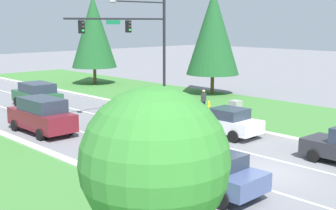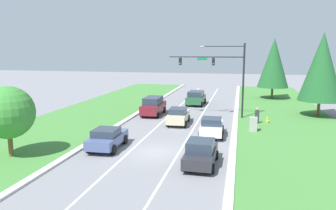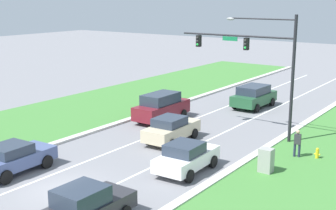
{
  "view_description": "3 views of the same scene",
  "coord_description": "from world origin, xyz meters",
  "px_view_note": "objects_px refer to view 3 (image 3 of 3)",
  "views": [
    {
      "loc": [
        -16.52,
        -11.21,
        6.48
      ],
      "look_at": [
        0.34,
        6.87,
        2.04
      ],
      "focal_mm": 50.0,
      "sensor_mm": 36.0,
      "label": 1
    },
    {
      "loc": [
        6.02,
        -22.26,
        7.48
      ],
      "look_at": [
        -0.38,
        6.49,
        2.44
      ],
      "focal_mm": 35.0,
      "sensor_mm": 36.0,
      "label": 2
    },
    {
      "loc": [
        16.56,
        -14.24,
        9.15
      ],
      "look_at": [
        -0.83,
        10.3,
        2.16
      ],
      "focal_mm": 50.0,
      "sensor_mm": 36.0,
      "label": 3
    }
  ],
  "objects_px": {
    "forest_suv": "(254,96)",
    "pedestrian": "(297,143)",
    "champagne_sedan": "(171,129)",
    "utility_cabinet": "(266,161)",
    "charcoal_sedan": "(85,207)",
    "slate_blue_sedan": "(13,158)",
    "white_sedan": "(186,157)",
    "burgundy_suv": "(161,107)",
    "fire_hydrant": "(317,154)",
    "traffic_signal_mast": "(259,56)"
  },
  "relations": [
    {
      "from": "forest_suv",
      "to": "pedestrian",
      "type": "xyz_separation_m",
      "value": [
        7.57,
        -10.28,
        -0.04
      ]
    },
    {
      "from": "champagne_sedan",
      "to": "utility_cabinet",
      "type": "xyz_separation_m",
      "value": [
        7.27,
        -1.67,
        -0.16
      ]
    },
    {
      "from": "charcoal_sedan",
      "to": "slate_blue_sedan",
      "type": "xyz_separation_m",
      "value": [
        -7.37,
        2.07,
        -0.01
      ]
    },
    {
      "from": "pedestrian",
      "to": "forest_suv",
      "type": "bearing_deg",
      "value": -64.67
    },
    {
      "from": "champagne_sedan",
      "to": "slate_blue_sedan",
      "type": "relative_size",
      "value": 1.01
    },
    {
      "from": "white_sedan",
      "to": "champagne_sedan",
      "type": "distance_m",
      "value": 5.36
    },
    {
      "from": "champagne_sedan",
      "to": "pedestrian",
      "type": "relative_size",
      "value": 2.65
    },
    {
      "from": "white_sedan",
      "to": "pedestrian",
      "type": "bearing_deg",
      "value": 51.53
    },
    {
      "from": "champagne_sedan",
      "to": "forest_suv",
      "type": "bearing_deg",
      "value": 86.94
    },
    {
      "from": "burgundy_suv",
      "to": "slate_blue_sedan",
      "type": "relative_size",
      "value": 1.13
    },
    {
      "from": "charcoal_sedan",
      "to": "fire_hydrant",
      "type": "relative_size",
      "value": 6.2
    },
    {
      "from": "white_sedan",
      "to": "burgundy_suv",
      "type": "distance_m",
      "value": 10.75
    },
    {
      "from": "forest_suv",
      "to": "fire_hydrant",
      "type": "bearing_deg",
      "value": -46.79
    },
    {
      "from": "white_sedan",
      "to": "burgundy_suv",
      "type": "height_order",
      "value": "burgundy_suv"
    },
    {
      "from": "forest_suv",
      "to": "burgundy_suv",
      "type": "relative_size",
      "value": 0.95
    },
    {
      "from": "white_sedan",
      "to": "forest_suv",
      "type": "relative_size",
      "value": 0.88
    },
    {
      "from": "white_sedan",
      "to": "pedestrian",
      "type": "height_order",
      "value": "pedestrian"
    },
    {
      "from": "charcoal_sedan",
      "to": "champagne_sedan",
      "type": "bearing_deg",
      "value": 108.76
    },
    {
      "from": "burgundy_suv",
      "to": "pedestrian",
      "type": "bearing_deg",
      "value": -11.83
    },
    {
      "from": "white_sedan",
      "to": "pedestrian",
      "type": "relative_size",
      "value": 2.48
    },
    {
      "from": "charcoal_sedan",
      "to": "utility_cabinet",
      "type": "height_order",
      "value": "charcoal_sedan"
    },
    {
      "from": "white_sedan",
      "to": "utility_cabinet",
      "type": "xyz_separation_m",
      "value": [
        3.58,
        2.22,
        -0.14
      ]
    },
    {
      "from": "burgundy_suv",
      "to": "slate_blue_sedan",
      "type": "distance_m",
      "value": 13.26
    },
    {
      "from": "slate_blue_sedan",
      "to": "forest_suv",
      "type": "bearing_deg",
      "value": 77.57
    },
    {
      "from": "white_sedan",
      "to": "champagne_sedan",
      "type": "height_order",
      "value": "champagne_sedan"
    },
    {
      "from": "traffic_signal_mast",
      "to": "utility_cabinet",
      "type": "relative_size",
      "value": 6.0
    },
    {
      "from": "traffic_signal_mast",
      "to": "pedestrian",
      "type": "relative_size",
      "value": 4.86
    },
    {
      "from": "champagne_sedan",
      "to": "pedestrian",
      "type": "xyz_separation_m",
      "value": [
        7.75,
        1.62,
        0.09
      ]
    },
    {
      "from": "burgundy_suv",
      "to": "slate_blue_sedan",
      "type": "xyz_separation_m",
      "value": [
        -0.05,
        -13.25,
        -0.24
      ]
    },
    {
      "from": "pedestrian",
      "to": "burgundy_suv",
      "type": "bearing_deg",
      "value": -22.57
    },
    {
      "from": "forest_suv",
      "to": "burgundy_suv",
      "type": "bearing_deg",
      "value": -113.84
    },
    {
      "from": "charcoal_sedan",
      "to": "fire_hydrant",
      "type": "distance_m",
      "value": 14.4
    },
    {
      "from": "white_sedan",
      "to": "forest_suv",
      "type": "bearing_deg",
      "value": 100.43
    },
    {
      "from": "forest_suv",
      "to": "fire_hydrant",
      "type": "distance_m",
      "value": 13.09
    },
    {
      "from": "burgundy_suv",
      "to": "utility_cabinet",
      "type": "height_order",
      "value": "burgundy_suv"
    },
    {
      "from": "traffic_signal_mast",
      "to": "charcoal_sedan",
      "type": "xyz_separation_m",
      "value": [
        -0.32,
        -15.55,
        -4.57
      ]
    },
    {
      "from": "charcoal_sedan",
      "to": "pedestrian",
      "type": "xyz_separation_m",
      "value": [
        4.1,
        13.0,
        0.1
      ]
    },
    {
      "from": "slate_blue_sedan",
      "to": "champagne_sedan",
      "type": "bearing_deg",
      "value": 66.23
    },
    {
      "from": "burgundy_suv",
      "to": "champagne_sedan",
      "type": "xyz_separation_m",
      "value": [
        3.67,
        -3.95,
        -0.22
      ]
    },
    {
      "from": "burgundy_suv",
      "to": "pedestrian",
      "type": "relative_size",
      "value": 2.96
    },
    {
      "from": "traffic_signal_mast",
      "to": "utility_cabinet",
      "type": "height_order",
      "value": "traffic_signal_mast"
    },
    {
      "from": "fire_hydrant",
      "to": "traffic_signal_mast",
      "type": "bearing_deg",
      "value": 156.34
    },
    {
      "from": "traffic_signal_mast",
      "to": "fire_hydrant",
      "type": "relative_size",
      "value": 11.73
    },
    {
      "from": "fire_hydrant",
      "to": "charcoal_sedan",
      "type": "bearing_deg",
      "value": -110.96
    },
    {
      "from": "forest_suv",
      "to": "charcoal_sedan",
      "type": "bearing_deg",
      "value": -79.53
    },
    {
      "from": "champagne_sedan",
      "to": "slate_blue_sedan",
      "type": "xyz_separation_m",
      "value": [
        -3.71,
        -9.31,
        -0.02
      ]
    },
    {
      "from": "charcoal_sedan",
      "to": "burgundy_suv",
      "type": "bearing_deg",
      "value": 116.49
    },
    {
      "from": "slate_blue_sedan",
      "to": "fire_hydrant",
      "type": "xyz_separation_m",
      "value": [
        12.51,
        11.37,
        -0.48
      ]
    },
    {
      "from": "traffic_signal_mast",
      "to": "charcoal_sedan",
      "type": "distance_m",
      "value": 16.21
    },
    {
      "from": "burgundy_suv",
      "to": "traffic_signal_mast",
      "type": "bearing_deg",
      "value": 1.42
    }
  ]
}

